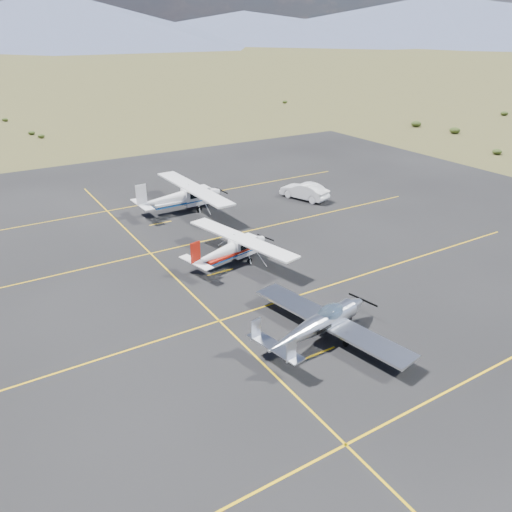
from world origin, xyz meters
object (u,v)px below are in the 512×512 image
object	(u,v)px
aircraft_cessna	(231,249)
aircraft_plain	(182,196)
aircraft_low_wing	(321,323)
sedan	(304,191)

from	to	relation	value
aircraft_cessna	aircraft_plain	xyz separation A→B (m)	(1.59, 12.06, 0.24)
aircraft_low_wing	sedan	bearing A→B (deg)	44.64
aircraft_cessna	sedan	distance (m)	15.92
aircraft_low_wing	aircraft_plain	world-z (taller)	aircraft_plain
aircraft_cessna	sedan	bearing A→B (deg)	21.55
aircraft_low_wing	aircraft_plain	distance (m)	23.08
aircraft_low_wing	aircraft_cessna	distance (m)	10.93
aircraft_cessna	aircraft_plain	bearing A→B (deg)	69.86
aircraft_low_wing	sedan	world-z (taller)	aircraft_low_wing
aircraft_low_wing	aircraft_cessna	size ratio (longest dim) A/B	1.01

